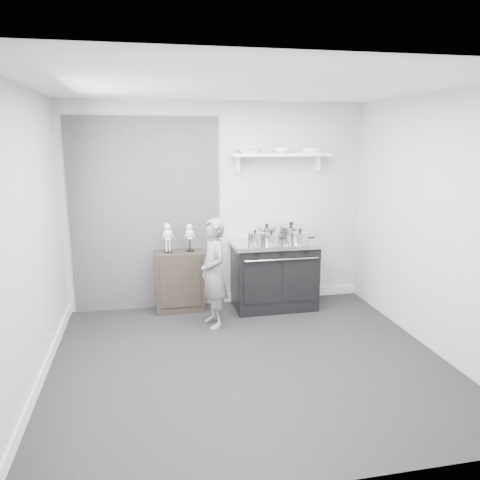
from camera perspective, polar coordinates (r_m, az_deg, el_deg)
The scene contains 16 objects.
ground at distance 4.95m, azimuth 0.96°, elevation -14.55°, with size 4.00×4.00×0.00m, color black.
room_shell at distance 4.58m, azimuth -0.47°, elevation 4.82°, with size 4.02×3.62×2.71m.
wall_shelf at distance 6.24m, azimuth 4.91°, elevation 10.24°, with size 1.30×0.26×0.24m.
stove at distance 6.27m, azimuth 4.16°, elevation -4.16°, with size 1.13×0.70×0.91m.
side_cabinet at distance 6.21m, azimuth -7.41°, elevation -4.98°, with size 0.61×0.36×0.79m, color black.
child at distance 5.58m, azimuth -3.23°, elevation -4.04°, with size 0.48×0.32×1.32m, color slate.
pot_front_left at distance 5.97m, azimuth 1.85°, elevation 0.24°, with size 0.28×0.19×0.19m.
pot_back_left at distance 6.23m, azimuth 3.27°, elevation 0.87°, with size 0.33×0.25×0.22m.
pot_back_right at distance 6.34m, azimuth 6.24°, elevation 0.99°, with size 0.40×0.32×0.23m.
pot_front_right at distance 6.05m, azimuth 7.32°, elevation 0.29°, with size 0.32×0.23×0.19m.
pot_front_center at distance 6.00m, azimuth 3.82°, elevation 0.21°, with size 0.30×0.21×0.18m.
skeleton_full at distance 6.04m, azimuth -8.80°, elevation 0.52°, with size 0.12×0.08×0.44m, color silver, non-canonical shape.
skeleton_torso at distance 6.07m, azimuth -6.16°, elevation 0.55°, with size 0.12×0.08×0.42m, color silver, non-canonical shape.
bowl_large at distance 6.12m, azimuth 1.10°, elevation 10.91°, with size 0.32×0.32×0.08m, color white.
bowl_small at distance 6.23m, azimuth 5.16°, elevation 10.85°, with size 0.23×0.23×0.07m, color white.
plate_stack at distance 6.37m, azimuth 8.80°, elevation 10.74°, with size 0.28×0.28×0.06m, color silver.
Camera 1 is at (-0.97, -4.30, 2.25)m, focal length 35.00 mm.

